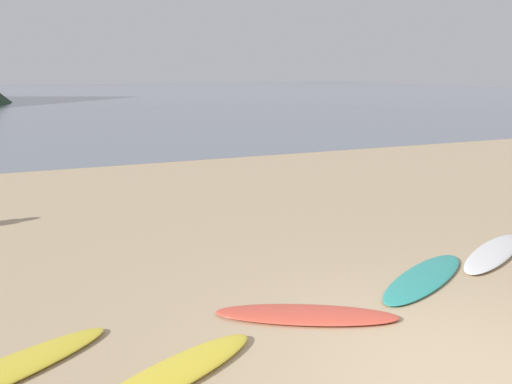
{
  "coord_description": "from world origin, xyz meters",
  "views": [
    {
      "loc": [
        -3.35,
        -3.12,
        2.69
      ],
      "look_at": [
        0.25,
        5.23,
        0.6
      ],
      "focal_mm": 37.17,
      "sensor_mm": 36.0,
      "label": 1
    }
  ],
  "objects_px": {
    "surfboard_5": "(424,278)",
    "surfboard_3": "(172,374)",
    "surfboard_4": "(307,315)",
    "surfboard_6": "(493,253)"
  },
  "relations": [
    {
      "from": "surfboard_3",
      "to": "surfboard_4",
      "type": "height_order",
      "value": "surfboard_3"
    },
    {
      "from": "surfboard_5",
      "to": "surfboard_3",
      "type": "bearing_deg",
      "value": 166.29
    },
    {
      "from": "surfboard_5",
      "to": "surfboard_6",
      "type": "bearing_deg",
      "value": -16.04
    },
    {
      "from": "surfboard_5",
      "to": "surfboard_6",
      "type": "distance_m",
      "value": 1.62
    },
    {
      "from": "surfboard_5",
      "to": "surfboard_4",
      "type": "bearing_deg",
      "value": 162.29
    },
    {
      "from": "surfboard_6",
      "to": "surfboard_5",
      "type": "bearing_deg",
      "value": 164.42
    },
    {
      "from": "surfboard_6",
      "to": "surfboard_3",
      "type": "bearing_deg",
      "value": 166.05
    },
    {
      "from": "surfboard_5",
      "to": "surfboard_6",
      "type": "xyz_separation_m",
      "value": [
        1.58,
        0.34,
        0.01
      ]
    },
    {
      "from": "surfboard_3",
      "to": "surfboard_5",
      "type": "bearing_deg",
      "value": -10.37
    },
    {
      "from": "surfboard_4",
      "to": "surfboard_5",
      "type": "distance_m",
      "value": 1.99
    }
  ]
}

